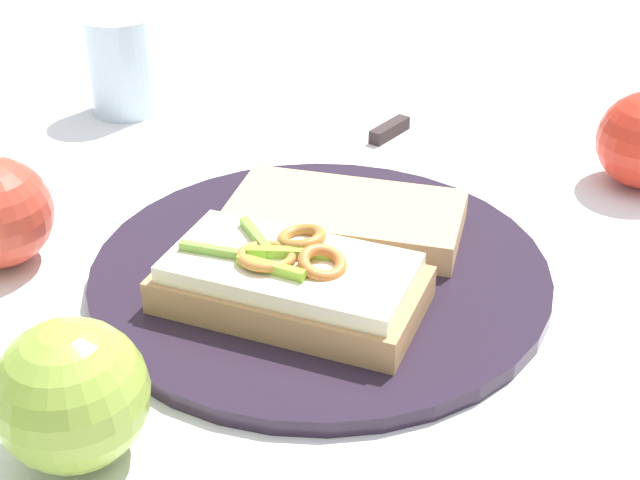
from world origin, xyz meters
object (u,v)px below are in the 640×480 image
Objects in this scene: drinking_glass at (122,65)px; apple_0 at (72,395)px; knife at (398,126)px; bread_slice_side at (346,217)px; plate at (320,272)px; sandwich at (291,281)px.

apple_0 is at bearing -83.85° from drinking_glass.
bread_slice_side is at bearing -157.31° from knife.
bread_slice_side is at bearing 66.92° from plate.
plate is 3.37× the size of drinking_glass.
plate is 0.36m from drinking_glass.
bread_slice_side is (0.04, 0.09, -0.01)m from sandwich.
drinking_glass is (-0.05, 0.47, 0.01)m from apple_0.
bread_slice_side is at bearing 54.47° from apple_0.
plate is 0.26m from knife.
sandwich is at bearing -159.49° from knife.
sandwich is 2.00× the size of knife.
drinking_glass reaches higher than apple_0.
apple_0 is (-0.13, -0.17, 0.03)m from plate.
drinking_glass is at bearing 117.12° from knife.
bread_slice_side is 1.78× the size of drinking_glass.
plate is 1.89× the size of bread_slice_side.
sandwich reaches higher than bread_slice_side.
plate is 0.21m from apple_0.
drinking_glass reaches higher than bread_slice_side.
plate is at bearing 51.51° from apple_0.
plate is 3.36× the size of knife.
apple_0 is at bearing -128.49° from plate.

